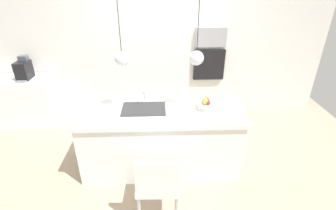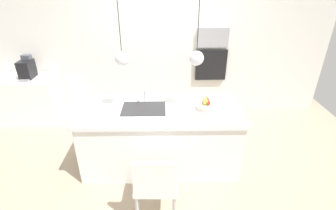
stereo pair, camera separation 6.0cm
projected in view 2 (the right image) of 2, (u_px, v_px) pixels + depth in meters
floor at (161, 162)px, 3.65m from camera, size 6.60×6.60×0.00m
back_wall at (161, 44)px, 4.51m from camera, size 6.00×0.10×2.60m
kitchen_island at (161, 137)px, 3.45m from camera, size 2.10×0.87×0.88m
sink_basin at (144, 109)px, 3.24m from camera, size 0.56×0.40×0.02m
faucet at (144, 92)px, 3.36m from camera, size 0.02×0.17×0.22m
fruit_bowl at (207, 105)px, 3.22m from camera, size 0.28×0.28×0.15m
side_counter at (28, 99)px, 4.56m from camera, size 1.10×0.60×0.82m
coffee_machine at (27, 69)px, 4.30m from camera, size 0.20×0.35×0.38m
microwave at (213, 37)px, 4.40m from camera, size 0.54×0.08×0.34m
oven at (211, 65)px, 4.64m from camera, size 0.56×0.08×0.56m
chair_near at (156, 181)px, 2.64m from camera, size 0.46×0.48×0.86m
pendant_light_left at (122, 58)px, 2.93m from camera, size 0.17×0.17×0.77m
pendant_light_right at (197, 58)px, 2.94m from camera, size 0.17×0.17×0.77m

